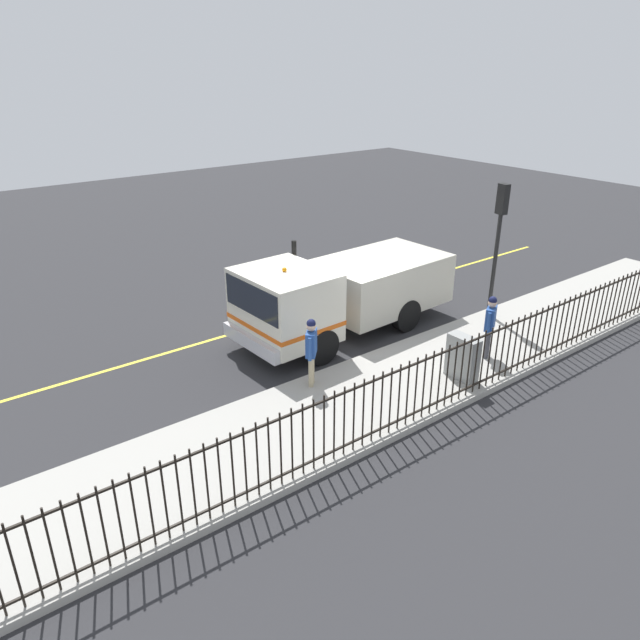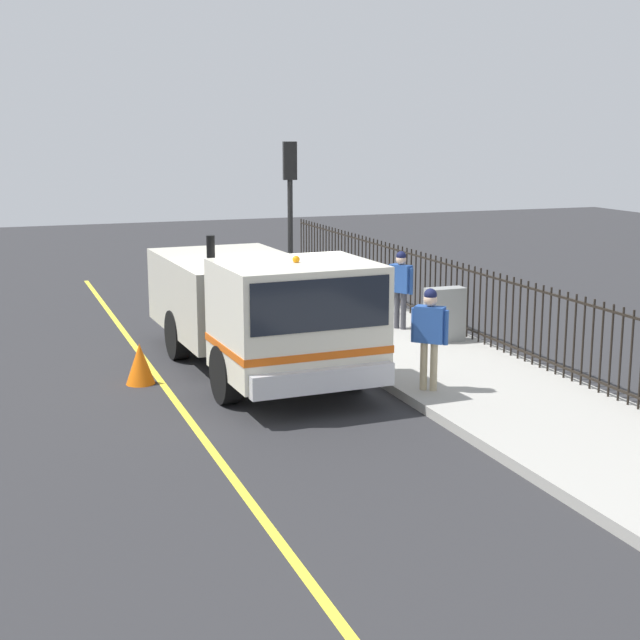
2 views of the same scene
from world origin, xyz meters
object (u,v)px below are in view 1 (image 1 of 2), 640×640
traffic_light_near (500,224)px  traffic_cone (296,299)px  work_truck (336,292)px  worker_standing (311,345)px  pedestrian_distant (490,320)px  utility_cabinet (463,358)px

traffic_light_near → traffic_cone: size_ratio=5.44×
work_truck → worker_standing: work_truck is taller
traffic_light_near → traffic_cone: (-4.18, -4.19, -2.60)m
pedestrian_distant → utility_cabinet: pedestrian_distant is taller
pedestrian_distant → traffic_cone: size_ratio=2.32×
worker_standing → traffic_light_near: size_ratio=0.43×
utility_cabinet → work_truck: bearing=-170.8°
work_truck → worker_standing: size_ratio=3.98×
utility_cabinet → worker_standing: bearing=-122.0°
traffic_light_near → worker_standing: bearing=101.0°
worker_standing → utility_cabinet: 3.68m
work_truck → utility_cabinet: size_ratio=6.17×
worker_standing → pedestrian_distant: 4.75m
work_truck → pedestrian_distant: (3.73, 2.05, -0.12)m
traffic_cone → traffic_light_near: bearing=45.0°
utility_cabinet → traffic_cone: 6.26m
pedestrian_distant → traffic_light_near: 3.37m
work_truck → traffic_light_near: bearing=-117.3°
worker_standing → traffic_cone: (-4.31, 2.59, -0.84)m
traffic_light_near → traffic_cone: traffic_light_near is taller
pedestrian_distant → traffic_cone: (-5.90, -1.89, -0.83)m
traffic_cone → worker_standing: bearing=-31.0°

